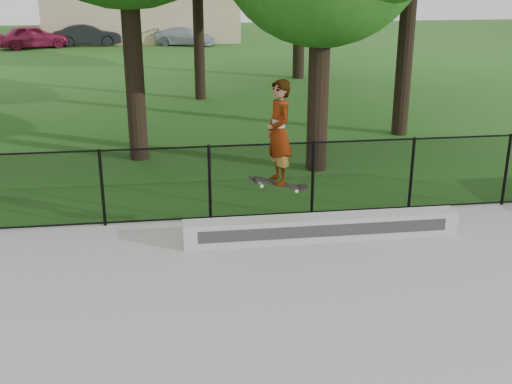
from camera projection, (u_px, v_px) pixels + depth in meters
grind_ledge at (322, 228)px, 11.47m from camera, size 4.96×0.40×0.44m
car_a at (33, 37)px, 37.63m from camera, size 4.27×2.86×1.36m
car_b at (89, 35)px, 38.88m from camera, size 3.57×1.43×1.29m
car_c at (185, 36)px, 39.03m from camera, size 3.67×2.52×1.06m
skater_airborne at (279, 134)px, 10.63m from camera, size 0.82×0.71×1.95m
chainlink_fence at (210, 183)px, 12.16m from camera, size 16.06×0.06×1.50m
distant_building at (143, 5)px, 41.38m from camera, size 12.40×6.40×4.30m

